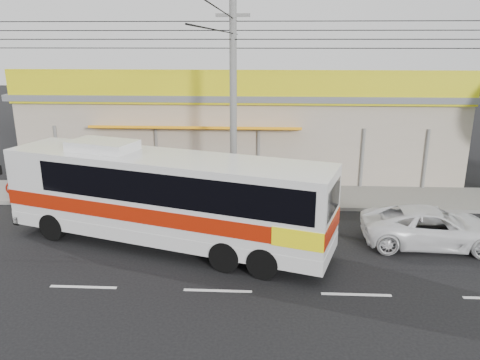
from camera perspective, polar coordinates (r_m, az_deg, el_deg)
The scene contains 9 objects.
ground at distance 16.23m, azimuth -1.84°, elevation -8.93°, with size 120.00×120.00×0.00m, color black.
sidewalk at distance 21.75m, azimuth -0.50°, elevation -1.91°, with size 30.00×3.20×0.15m, color slate.
lane_markings at distance 14.03m, azimuth -2.72°, elevation -13.35°, with size 50.00×0.12×0.01m, color silver, non-canonical shape.
storefront_building at distance 26.57m, azimuth 0.22°, elevation 6.47°, with size 22.60×9.20×5.70m.
coach_bus at distance 16.30m, azimuth -8.62°, elevation -1.70°, with size 11.88×5.96×3.60m.
motorbike_red at distance 23.78m, azimuth -24.18°, elevation -0.17°, with size 0.75×2.15×1.13m, color #97190B.
motorbike_dark at distance 22.37m, azimuth -20.60°, elevation -0.85°, with size 0.50×1.77×1.07m, color black.
white_car at distance 17.94m, azimuth 22.36°, elevation -5.33°, with size 2.24×4.86×1.35m, color silver.
utility_pole at distance 18.82m, azimuth -0.86°, elevation 17.44°, with size 34.00×14.00×8.80m.
Camera 1 is at (1.30, -14.57, 7.02)m, focal length 35.00 mm.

